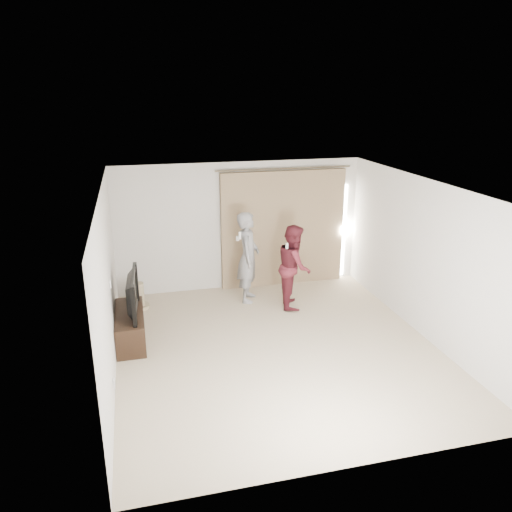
# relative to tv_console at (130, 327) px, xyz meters

# --- Properties ---
(floor) EXTENTS (5.50, 5.50, 0.00)m
(floor) POSITION_rel_tv_console_xyz_m (2.27, -0.83, -0.25)
(floor) COLOR tan
(floor) RESTS_ON ground
(wall_back) EXTENTS (5.00, 0.04, 2.60)m
(wall_back) POSITION_rel_tv_console_xyz_m (2.27, 1.92, 1.05)
(wall_back) COLOR beige
(wall_back) RESTS_ON ground
(wall_left) EXTENTS (0.04, 5.50, 2.60)m
(wall_left) POSITION_rel_tv_console_xyz_m (-0.23, -0.83, 1.05)
(wall_left) COLOR beige
(wall_left) RESTS_ON ground
(ceiling) EXTENTS (5.00, 5.50, 0.01)m
(ceiling) POSITION_rel_tv_console_xyz_m (2.27, -0.83, 2.35)
(ceiling) COLOR white
(ceiling) RESTS_ON wall_back
(curtain) EXTENTS (2.80, 0.11, 2.46)m
(curtain) POSITION_rel_tv_console_xyz_m (3.18, 1.85, 0.95)
(curtain) COLOR #967F5C
(curtain) RESTS_ON ground
(tv_console) EXTENTS (0.45, 1.31, 0.50)m
(tv_console) POSITION_rel_tv_console_xyz_m (0.00, 0.00, 0.00)
(tv_console) COLOR black
(tv_console) RESTS_ON ground
(tv) EXTENTS (0.21, 1.16, 0.66)m
(tv) POSITION_rel_tv_console_xyz_m (0.00, -0.00, 0.58)
(tv) COLOR black
(tv) RESTS_ON tv_console
(scratching_post) EXTENTS (0.38, 0.38, 0.50)m
(scratching_post) POSITION_rel_tv_console_xyz_m (0.16, 1.29, -0.05)
(scratching_post) COLOR tan
(scratching_post) RESTS_ON ground
(person_man) EXTENTS (0.61, 0.75, 1.77)m
(person_man) POSITION_rel_tv_console_xyz_m (2.26, 1.17, 0.63)
(person_man) COLOR gray
(person_man) RESTS_ON ground
(person_woman) EXTENTS (0.76, 0.88, 1.59)m
(person_woman) POSITION_rel_tv_console_xyz_m (3.03, 0.71, 0.54)
(person_woman) COLOR maroon
(person_woman) RESTS_ON ground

